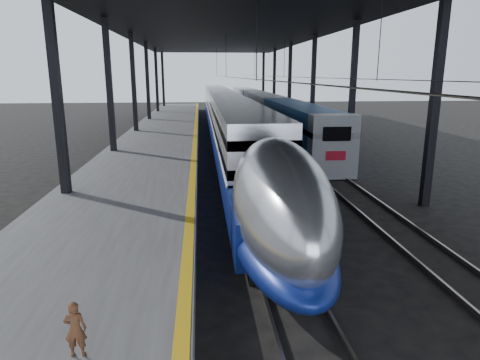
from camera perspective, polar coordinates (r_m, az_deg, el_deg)
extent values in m
plane|color=black|center=(13.69, -3.72, -10.70)|extent=(160.00, 160.00, 0.00)
cube|color=#4C4C4F|center=(33.02, -10.86, 4.59)|extent=(6.00, 80.00, 1.00)
cube|color=gold|center=(32.79, -6.00, 5.60)|extent=(0.30, 80.00, 0.01)
cube|color=slate|center=(32.97, -2.51, 4.08)|extent=(0.08, 80.00, 0.16)
cube|color=slate|center=(33.07, -0.01, 4.12)|extent=(0.08, 80.00, 0.16)
cube|color=slate|center=(33.58, 6.06, 4.19)|extent=(0.08, 80.00, 0.16)
cube|color=slate|center=(33.89, 8.46, 4.21)|extent=(0.08, 80.00, 0.16)
cube|color=black|center=(18.35, -23.10, 9.07)|extent=(0.35, 0.35, 9.00)
cube|color=black|center=(20.09, 24.51, 9.26)|extent=(0.35, 0.35, 9.00)
cube|color=black|center=(28.03, -16.96, 10.86)|extent=(0.35, 0.35, 9.00)
cube|color=black|center=(29.20, 14.77, 11.10)|extent=(0.35, 0.35, 9.00)
cube|color=black|center=(37.88, -13.96, 11.69)|extent=(0.35, 0.35, 9.00)
cube|color=black|center=(38.75, 9.69, 11.93)|extent=(0.35, 0.35, 9.00)
cube|color=black|center=(47.79, -12.20, 12.15)|extent=(0.35, 0.35, 9.00)
cube|color=black|center=(48.48, 6.62, 12.39)|extent=(0.35, 0.35, 9.00)
cube|color=black|center=(57.73, -11.04, 12.46)|extent=(0.35, 0.35, 9.00)
cube|color=black|center=(58.31, 4.58, 12.67)|extent=(0.35, 0.35, 9.00)
cube|color=black|center=(67.69, -10.22, 12.67)|extent=(0.35, 0.35, 9.00)
cube|color=black|center=(68.18, 3.12, 12.87)|extent=(0.35, 0.35, 9.00)
cube|color=black|center=(32.72, -1.53, 20.13)|extent=(18.00, 75.00, 0.45)
cylinder|color=slate|center=(32.53, -1.31, 13.55)|extent=(0.03, 74.00, 0.03)
cylinder|color=slate|center=(33.26, 7.56, 13.44)|extent=(0.03, 74.00, 0.03)
cube|color=#ABAEB3|center=(43.66, -2.31, 9.21)|extent=(2.69, 57.00, 3.72)
cube|color=navy|center=(42.29, -2.19, 7.47)|extent=(2.77, 62.00, 1.44)
cube|color=silver|center=(43.70, -2.30, 8.66)|extent=(2.79, 57.00, 0.09)
cube|color=black|center=(43.59, -2.32, 10.61)|extent=(2.73, 57.00, 0.39)
cube|color=black|center=(43.66, -2.31, 9.21)|extent=(2.73, 57.00, 0.39)
ellipsoid|color=#ABAEB3|center=(12.72, 5.26, -3.05)|extent=(2.69, 8.40, 3.72)
ellipsoid|color=navy|center=(13.07, 5.15, -7.53)|extent=(2.77, 8.40, 1.58)
ellipsoid|color=black|center=(10.07, 8.02, -3.28)|extent=(1.39, 2.20, 0.84)
cube|color=black|center=(13.36, 5.08, -10.45)|extent=(2.04, 2.60, 0.40)
cube|color=black|center=(34.48, -1.44, 4.72)|extent=(2.04, 2.60, 0.40)
cube|color=navy|center=(32.31, 7.82, 6.89)|extent=(2.55, 18.00, 3.47)
cube|color=#999DA1|center=(24.28, 12.26, 4.41)|extent=(2.60, 1.20, 3.51)
cube|color=black|center=(23.59, 12.80, 6.01)|extent=(1.55, 0.06, 0.78)
cube|color=#A50C1E|center=(23.77, 12.65, 3.18)|extent=(1.09, 0.06, 0.50)
cube|color=#999DA1|center=(50.92, 2.99, 9.51)|extent=(2.55, 18.00, 3.47)
cube|color=#999DA1|center=(69.73, 0.72, 10.71)|extent=(2.55, 18.00, 3.47)
cube|color=black|center=(26.84, 10.56, 1.80)|extent=(2.01, 2.40, 0.36)
cube|color=black|center=(48.12, 3.48, 7.28)|extent=(2.01, 2.40, 0.36)
imported|color=#4F2E1A|center=(8.14, -21.11, -18.07)|extent=(0.38, 0.26, 1.01)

